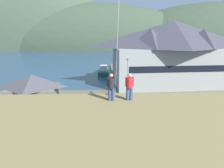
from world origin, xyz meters
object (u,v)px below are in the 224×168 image
(storage_shed_near_lot, at_px, (33,92))
(parked_car_front_row_red, at_px, (106,110))
(parked_car_front_row_end, at_px, (188,125))
(parked_car_lone_by_shed, at_px, (102,133))
(parking_light_pole, at_px, (128,78))
(person_companion, at_px, (129,86))
(parked_car_back_row_left, at_px, (166,107))
(person_kite_flyer, at_px, (111,86))
(moored_boat_wharfside, at_px, (104,71))
(moored_boat_outer_mooring, at_px, (130,67))
(harbor_lodge, at_px, (173,51))
(wharf_dock, at_px, (117,70))

(storage_shed_near_lot, distance_m, parked_car_front_row_red, 10.24)
(storage_shed_near_lot, bearing_deg, parked_car_front_row_end, -22.80)
(storage_shed_near_lot, xyz_separation_m, parked_car_lone_by_shed, (9.28, -8.87, -1.49))
(parked_car_front_row_end, xyz_separation_m, parked_car_front_row_red, (-8.40, 4.74, 0.00))
(parked_car_front_row_red, bearing_deg, parking_light_pole, 58.01)
(parked_car_lone_by_shed, distance_m, person_companion, 8.39)
(parked_car_back_row_left, distance_m, person_companion, 14.91)
(parked_car_back_row_left, bearing_deg, person_companion, -117.12)
(parked_car_front_row_end, height_order, parking_light_pole, parking_light_pole)
(parked_car_front_row_end, height_order, person_kite_flyer, person_kite_flyer)
(moored_boat_wharfside, xyz_separation_m, moored_boat_outer_mooring, (7.19, 4.98, 0.00))
(harbor_lodge, relative_size, person_kite_flyer, 13.05)
(parked_car_lone_by_shed, relative_size, person_companion, 2.50)
(parking_light_pole, relative_size, person_kite_flyer, 3.50)
(storage_shed_near_lot, height_order, wharf_dock, storage_shed_near_lot)
(parked_car_back_row_left, bearing_deg, harbor_lodge, 70.89)
(moored_boat_wharfside, bearing_deg, parking_light_pole, -80.84)
(wharf_dock, height_order, moored_boat_wharfside, moored_boat_wharfside)
(parked_car_front_row_red, xyz_separation_m, parking_light_pole, (3.14, 5.03, 2.81))
(parked_car_front_row_red, distance_m, person_kite_flyer, 13.05)
(wharf_dock, height_order, parked_car_back_row_left, parked_car_back_row_left)
(moored_boat_wharfside, relative_size, parked_car_lone_by_shed, 1.79)
(storage_shed_near_lot, distance_m, person_companion, 18.74)
(moored_boat_wharfside, bearing_deg, parked_car_front_row_red, -89.14)
(parked_car_lone_by_shed, bearing_deg, parking_light_pole, 72.04)
(parked_car_front_row_end, relative_size, parked_car_front_row_red, 0.98)
(storage_shed_near_lot, relative_size, parking_light_pole, 1.03)
(moored_boat_wharfside, xyz_separation_m, parked_car_front_row_red, (0.40, -27.05, 0.34))
(storage_shed_near_lot, height_order, moored_boat_wharfside, storage_shed_near_lot)
(wharf_dock, distance_m, parked_car_back_row_left, 30.52)
(moored_boat_outer_mooring, bearing_deg, parked_car_lone_by_shed, -100.75)
(moored_boat_outer_mooring, relative_size, parked_car_front_row_red, 1.85)
(parked_car_front_row_end, bearing_deg, parked_car_front_row_red, 150.58)
(parked_car_back_row_left, bearing_deg, storage_shed_near_lot, 172.63)
(person_companion, bearing_deg, harbor_lodge, 67.27)
(storage_shed_near_lot, height_order, parked_car_front_row_red, storage_shed_near_lot)
(wharf_dock, bearing_deg, moored_boat_wharfside, -133.59)
(parked_car_front_row_red, bearing_deg, person_kite_flyer, -88.64)
(wharf_dock, relative_size, person_kite_flyer, 8.56)
(storage_shed_near_lot, distance_m, moored_boat_outer_mooring, 33.54)
(parking_light_pole, distance_m, person_kite_flyer, 17.13)
(parked_car_front_row_end, relative_size, person_companion, 2.43)
(wharf_dock, relative_size, person_companion, 9.13)
(moored_boat_outer_mooring, distance_m, person_kite_flyer, 44.51)
(moored_boat_outer_mooring, bearing_deg, parked_car_front_row_red, -101.97)
(parking_light_pole, bearing_deg, moored_boat_wharfside, 99.16)
(parking_light_pole, bearing_deg, harbor_lodge, 48.61)
(harbor_lodge, height_order, storage_shed_near_lot, harbor_lodge)
(parked_car_front_row_red, xyz_separation_m, person_kite_flyer, (0.27, -11.54, 6.08))
(storage_shed_near_lot, bearing_deg, parked_car_lone_by_shed, -43.69)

